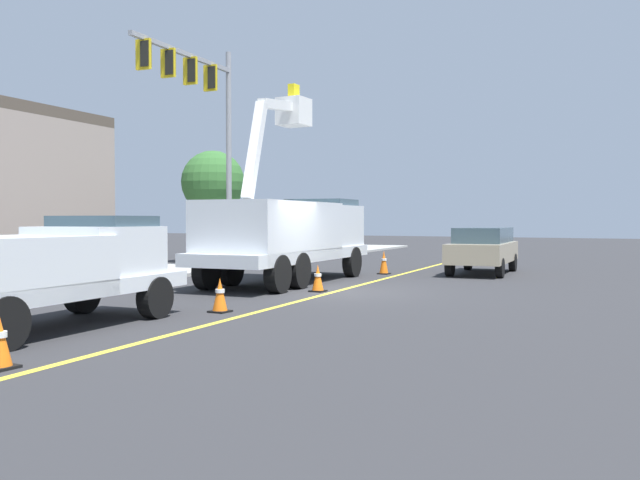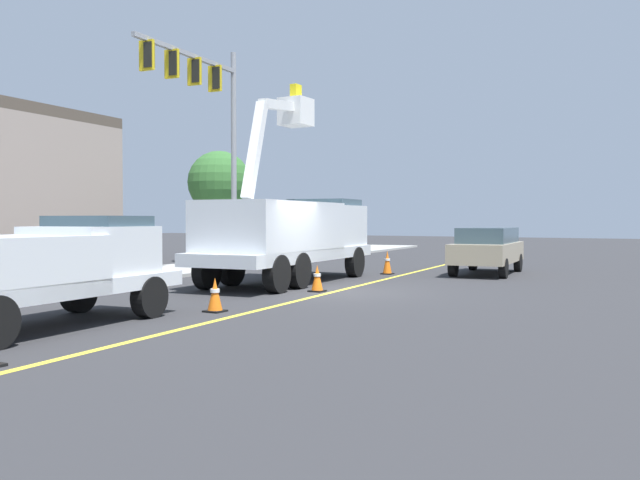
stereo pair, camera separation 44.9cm
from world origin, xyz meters
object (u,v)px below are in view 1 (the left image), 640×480
Objects in this scene: service_pickup_truck at (47,268)px; traffic_signal_mast at (202,105)px; utility_bucket_truck at (289,232)px; traffic_cone_mid_rear at (318,278)px; traffic_cone_trailing at (384,262)px; traffic_cone_mid_front at (220,295)px; passing_minivan at (483,247)px.

traffic_signal_mast is (12.04, 5.95, 5.19)m from service_pickup_truck.
utility_bucket_truck is 11.31× the size of traffic_cone_mid_rear.
traffic_cone_mid_rear is at bearing -133.18° from utility_bucket_truck.
traffic_cone_trailing is (14.27, -0.57, -0.69)m from service_pickup_truck.
utility_bucket_truck is 0.96× the size of traffic_signal_mast.
service_pickup_truck reaches higher than traffic_cone_mid_rear.
traffic_cone_mid_rear is at bearing -173.60° from traffic_cone_trailing.
traffic_cone_trailing is at bearing 4.30° from traffic_cone_mid_front.
passing_minivan is (6.31, -4.53, -0.63)m from utility_bucket_truck.
service_pickup_truck reaches higher than traffic_cone_trailing.
traffic_cone_mid_front is at bearing -178.62° from traffic_cone_mid_rear.
passing_minivan is 0.56× the size of traffic_signal_mast.
traffic_signal_mast is (-2.22, 6.52, 5.88)m from traffic_cone_trailing.
traffic_cone_trailing is 0.10× the size of traffic_signal_mast.
service_pickup_truck is 14.40m from traffic_signal_mast.
service_pickup_truck reaches higher than traffic_cone_mid_front.
traffic_cone_mid_rear is (7.90, -1.29, -0.75)m from service_pickup_truck.
traffic_cone_mid_front is (-6.60, -2.24, -1.24)m from utility_bucket_truck.
traffic_signal_mast is at bearing 108.83° from traffic_cone_trailing.
traffic_cone_mid_rear is (4.61, 0.11, 0.00)m from traffic_cone_mid_front.
passing_minivan is at bearing -35.70° from utility_bucket_truck.
traffic_cone_mid_rear is at bearing 1.38° from traffic_cone_mid_front.
passing_minivan is (16.20, -3.69, -0.15)m from service_pickup_truck.
passing_minivan reaches higher than traffic_cone_trailing.
passing_minivan reaches higher than traffic_cone_mid_front.
traffic_cone_mid_front is 0.86× the size of traffic_cone_trailing.
utility_bucket_truck is 9.72× the size of traffic_cone_trailing.
utility_bucket_truck reaches higher than passing_minivan.
traffic_cone_mid_front is at bearing -140.03° from traffic_signal_mast.
traffic_cone_mid_rear is at bearing -9.25° from service_pickup_truck.
traffic_signal_mast is at bearing 39.97° from traffic_cone_mid_front.
traffic_cone_trailing is (10.98, 0.83, 0.06)m from traffic_cone_mid_front.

